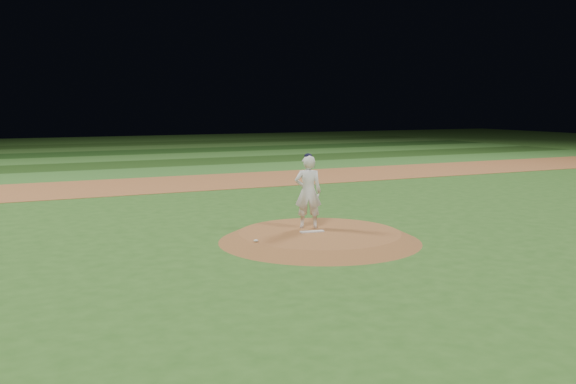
{
  "coord_description": "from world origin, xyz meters",
  "views": [
    {
      "loc": [
        -8.12,
        -15.06,
        3.71
      ],
      "look_at": [
        0.0,
        2.0,
        1.1
      ],
      "focal_mm": 40.0,
      "sensor_mm": 36.0,
      "label": 1
    }
  ],
  "objects_px": {
    "pitching_rubber": "(312,232)",
    "rosin_bag": "(256,241)",
    "pitcher_on_mound": "(308,191)",
    "pitchers_mound": "(320,237)"
  },
  "relations": [
    {
      "from": "pitchers_mound",
      "to": "rosin_bag",
      "type": "bearing_deg",
      "value": -168.39
    },
    {
      "from": "pitchers_mound",
      "to": "pitcher_on_mound",
      "type": "relative_size",
      "value": 2.62
    },
    {
      "from": "pitchers_mound",
      "to": "rosin_bag",
      "type": "relative_size",
      "value": 45.91
    },
    {
      "from": "pitcher_on_mound",
      "to": "rosin_bag",
      "type": "bearing_deg",
      "value": -151.83
    },
    {
      "from": "pitching_rubber",
      "to": "pitcher_on_mound",
      "type": "xyz_separation_m",
      "value": [
        0.18,
        0.59,
        1.01
      ]
    },
    {
      "from": "rosin_bag",
      "to": "pitcher_on_mound",
      "type": "xyz_separation_m",
      "value": [
        2.04,
        1.09,
        1.0
      ]
    },
    {
      "from": "pitcher_on_mound",
      "to": "pitchers_mound",
      "type": "bearing_deg",
      "value": -88.84
    },
    {
      "from": "pitching_rubber",
      "to": "rosin_bag",
      "type": "xyz_separation_m",
      "value": [
        -1.86,
        -0.5,
        0.02
      ]
    },
    {
      "from": "pitching_rubber",
      "to": "rosin_bag",
      "type": "height_order",
      "value": "rosin_bag"
    },
    {
      "from": "pitchers_mound",
      "to": "rosin_bag",
      "type": "xyz_separation_m",
      "value": [
        -2.05,
        -0.42,
        0.16
      ]
    }
  ]
}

